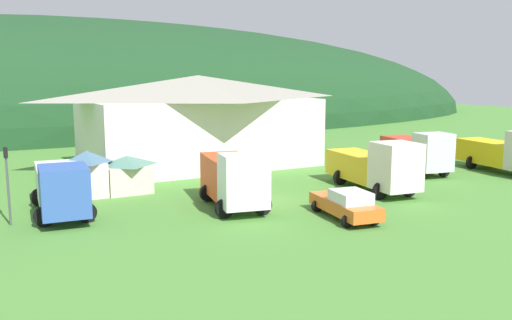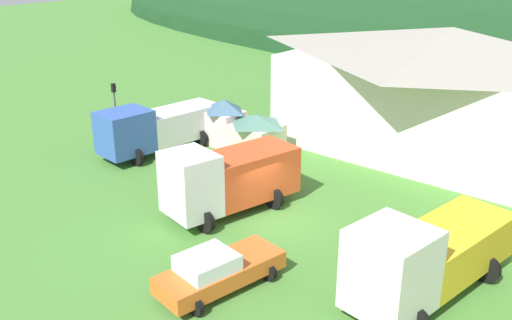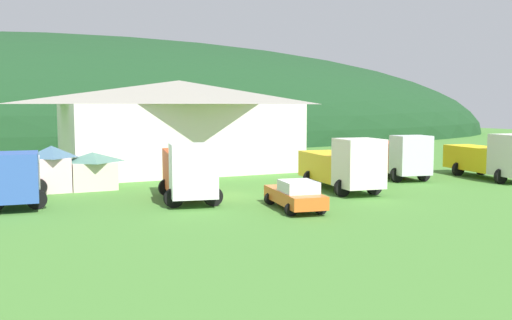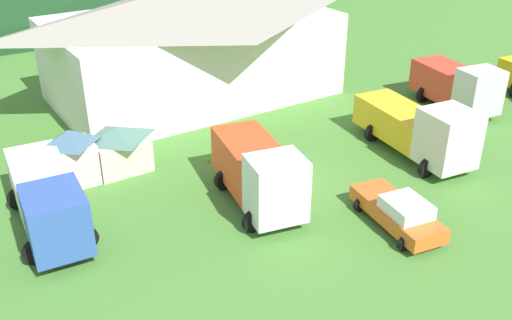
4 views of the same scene
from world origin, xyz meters
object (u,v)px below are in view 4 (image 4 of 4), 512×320
(play_shed_pink, at_px, (72,156))
(traffic_cone_near_pickup, at_px, (208,162))
(heavy_rig_striped, at_px, (420,128))
(depot_building, at_px, (191,41))
(play_shed_cream, at_px, (119,147))
(box_truck_blue, at_px, (47,199))
(heavy_rig_white, at_px, (259,172))
(tow_truck_silver, at_px, (458,85))
(service_pickup_orange, at_px, (399,212))

(play_shed_pink, xyz_separation_m, traffic_cone_near_pickup, (7.07, -1.85, -1.58))
(heavy_rig_striped, relative_size, traffic_cone_near_pickup, 15.86)
(depot_building, relative_size, play_shed_pink, 6.68)
(play_shed_cream, distance_m, heavy_rig_striped, 16.94)
(play_shed_pink, relative_size, heavy_rig_striped, 0.36)
(box_truck_blue, xyz_separation_m, traffic_cone_near_pickup, (9.36, 2.02, -1.67))
(depot_building, distance_m, heavy_rig_white, 16.02)
(heavy_rig_white, height_order, tow_truck_silver, heavy_rig_white)
(tow_truck_silver, bearing_deg, heavy_rig_white, -70.18)
(play_shed_pink, height_order, heavy_rig_white, heavy_rig_white)
(depot_building, distance_m, traffic_cone_near_pickup, 11.52)
(play_shed_cream, xyz_separation_m, tow_truck_silver, (22.48, -4.31, 0.48))
(box_truck_blue, xyz_separation_m, tow_truck_silver, (27.40, -0.29, 0.11))
(play_shed_pink, bearing_deg, heavy_rig_white, -45.75)
(heavy_rig_striped, bearing_deg, heavy_rig_white, -85.34)
(play_shed_pink, relative_size, service_pickup_orange, 0.56)
(heavy_rig_striped, xyz_separation_m, traffic_cone_near_pickup, (-10.56, 5.88, -1.76))
(play_shed_cream, height_order, heavy_rig_striped, heavy_rig_striped)
(service_pickup_orange, bearing_deg, box_truck_blue, -113.00)
(play_shed_cream, distance_m, service_pickup_orange, 15.31)
(play_shed_pink, relative_size, heavy_rig_white, 0.42)
(box_truck_blue, xyz_separation_m, heavy_rig_white, (9.31, -3.34, 0.18))
(heavy_rig_white, xyz_separation_m, service_pickup_orange, (4.36, -5.19, -1.03))
(box_truck_blue, distance_m, heavy_rig_striped, 20.29)
(heavy_rig_white, xyz_separation_m, traffic_cone_near_pickup, (0.05, 5.36, -1.86))
(box_truck_blue, distance_m, heavy_rig_white, 9.89)
(play_shed_pink, height_order, traffic_cone_near_pickup, play_shed_pink)
(play_shed_cream, distance_m, tow_truck_silver, 22.89)
(tow_truck_silver, bearing_deg, traffic_cone_near_pickup, -87.04)
(depot_building, xyz_separation_m, box_truck_blue, (-13.60, -11.93, -2.37))
(heavy_rig_white, distance_m, heavy_rig_striped, 10.62)
(play_shed_pink, xyz_separation_m, service_pickup_orange, (11.38, -12.40, -0.75))
(heavy_rig_white, xyz_separation_m, heavy_rig_striped, (10.61, -0.52, -0.10))
(play_shed_cream, distance_m, heavy_rig_white, 8.59)
(play_shed_pink, distance_m, service_pickup_orange, 16.85)
(depot_building, height_order, service_pickup_orange, depot_building)
(service_pickup_orange, bearing_deg, depot_building, -170.82)
(play_shed_cream, distance_m, box_truck_blue, 6.37)
(depot_building, bearing_deg, traffic_cone_near_pickup, -113.18)
(box_truck_blue, bearing_deg, traffic_cone_near_pickup, 107.22)
(play_shed_cream, bearing_deg, service_pickup_orange, -55.16)
(play_shed_cream, bearing_deg, play_shed_pink, -176.61)
(depot_building, height_order, heavy_rig_white, depot_building)
(box_truck_blue, distance_m, service_pickup_orange, 16.14)
(heavy_rig_white, height_order, service_pickup_orange, heavy_rig_white)
(play_shed_pink, distance_m, heavy_rig_white, 10.06)
(box_truck_blue, relative_size, traffic_cone_near_pickup, 15.67)
(heavy_rig_white, distance_m, service_pickup_orange, 6.86)
(traffic_cone_near_pickup, bearing_deg, play_shed_cream, 155.68)
(heavy_rig_white, bearing_deg, box_truck_blue, -98.31)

